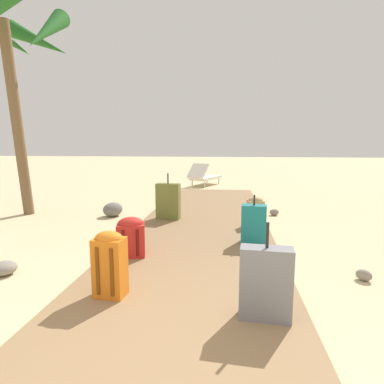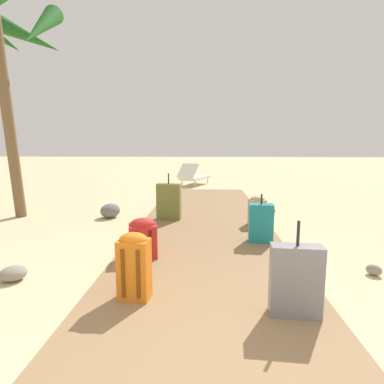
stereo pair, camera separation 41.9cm
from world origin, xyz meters
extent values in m
plane|color=#CCB789|center=(0.00, 3.21, 0.00)|extent=(60.00, 60.00, 0.00)
cube|color=olive|center=(0.00, 4.01, 0.04)|extent=(2.20, 8.02, 0.08)
cube|color=olive|center=(-0.66, 4.19, 0.41)|extent=(0.44, 0.22, 0.65)
cylinder|color=black|center=(-0.66, 4.19, 0.83)|extent=(0.02, 0.02, 0.19)
cube|color=slate|center=(0.73, 0.96, 0.37)|extent=(0.41, 0.19, 0.58)
cylinder|color=black|center=(0.73, 0.96, 0.76)|extent=(0.02, 0.02, 0.20)
cube|color=tan|center=(0.88, 3.85, 0.30)|extent=(0.29, 0.25, 0.43)
ellipsoid|color=tan|center=(0.88, 3.85, 0.51)|extent=(0.28, 0.23, 0.13)
cylinder|color=brown|center=(0.83, 3.74, 0.30)|extent=(0.04, 0.04, 0.35)
cylinder|color=brown|center=(0.96, 3.75, 0.30)|extent=(0.04, 0.04, 0.35)
cube|color=orange|center=(-0.62, 1.19, 0.35)|extent=(0.29, 0.22, 0.54)
ellipsoid|color=orange|center=(-0.62, 1.19, 0.62)|extent=(0.27, 0.21, 0.14)
cylinder|color=#70380C|center=(-0.69, 1.10, 0.35)|extent=(0.04, 0.04, 0.43)
cylinder|color=#70380C|center=(-0.56, 1.09, 0.35)|extent=(0.04, 0.04, 0.43)
cube|color=#197A7F|center=(0.78, 2.90, 0.35)|extent=(0.35, 0.22, 0.54)
cylinder|color=black|center=(0.78, 2.90, 0.69)|extent=(0.02, 0.02, 0.14)
cube|color=red|center=(-0.75, 2.23, 0.28)|extent=(0.38, 0.33, 0.40)
ellipsoid|color=red|center=(-0.75, 2.23, 0.48)|extent=(0.36, 0.31, 0.17)
cylinder|color=#5B110F|center=(-0.80, 2.08, 0.28)|extent=(0.04, 0.04, 0.32)
cylinder|color=#5B110F|center=(-0.64, 2.12, 0.28)|extent=(0.04, 0.04, 0.32)
cylinder|color=brown|center=(-3.68, 4.45, 1.85)|extent=(0.20, 0.52, 3.70)
cone|color=#236023|center=(-2.95, 4.47, 3.51)|extent=(0.40, 1.40, 1.14)
cone|color=#236023|center=(-3.57, 5.18, 3.57)|extent=(1.53, 0.58, 0.93)
cube|color=white|center=(-0.36, 9.65, 0.26)|extent=(1.10, 1.52, 0.08)
cube|color=white|center=(-0.59, 9.10, 0.54)|extent=(0.75, 0.71, 0.48)
cylinder|color=silver|center=(-0.36, 10.26, 0.11)|extent=(0.04, 0.04, 0.22)
cylinder|color=silver|center=(0.08, 10.07, 0.11)|extent=(0.04, 0.04, 0.22)
cylinder|color=silver|center=(-0.79, 9.23, 0.11)|extent=(0.04, 0.04, 0.22)
cylinder|color=silver|center=(-0.35, 9.04, 0.11)|extent=(0.04, 0.04, 0.22)
ellipsoid|color=gray|center=(1.37, 5.05, 0.06)|extent=(0.21, 0.17, 0.13)
ellipsoid|color=gray|center=(-2.04, 1.67, 0.08)|extent=(0.38, 0.38, 0.16)
ellipsoid|color=slate|center=(-1.87, 4.60, 0.14)|extent=(0.48, 0.52, 0.28)
ellipsoid|color=gray|center=(1.88, 1.98, 0.06)|extent=(0.20, 0.20, 0.12)
camera|label=1|loc=(0.43, -1.43, 1.45)|focal=29.73mm
camera|label=2|loc=(0.01, -1.46, 1.45)|focal=29.73mm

